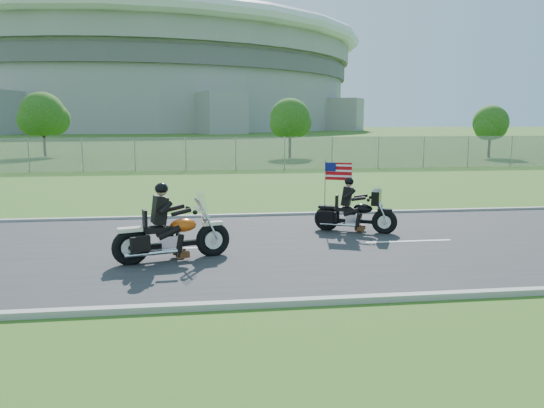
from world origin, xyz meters
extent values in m
plane|color=#2E5B1C|center=(0.00, 0.00, 0.00)|extent=(420.00, 420.00, 0.00)
cube|color=#28282B|center=(0.00, 0.00, 0.02)|extent=(120.00, 8.00, 0.04)
cube|color=#9E9B93|center=(0.00, 4.05, 0.05)|extent=(120.00, 0.18, 0.12)
cube|color=#9E9B93|center=(0.00, -4.05, 0.05)|extent=(120.00, 0.18, 0.12)
cube|color=gray|center=(-5.00, 20.00, 1.00)|extent=(60.00, 0.03, 2.00)
cylinder|color=#A3A099|center=(-20.00, 170.00, 10.00)|extent=(130.00, 130.00, 20.00)
cylinder|color=#605E5B|center=(-20.00, 170.00, 17.00)|extent=(132.00, 132.00, 4.00)
cylinder|color=#A3A099|center=(-20.00, 170.00, 23.00)|extent=(134.00, 134.00, 6.00)
torus|color=white|center=(-20.00, 170.00, 27.00)|extent=(140.40, 140.40, 4.40)
cylinder|color=#382316|center=(6.00, 30.00, 1.26)|extent=(0.22, 0.22, 2.52)
sphere|color=#1C4512|center=(6.00, 30.00, 3.15)|extent=(3.20, 3.20, 3.20)
sphere|color=#1C4512|center=(6.64, 30.48, 2.79)|extent=(2.40, 2.40, 2.40)
sphere|color=#1C4512|center=(5.44, 29.60, 2.70)|extent=(2.24, 2.24, 2.24)
cylinder|color=#382316|center=(-14.00, 34.00, 1.40)|extent=(0.22, 0.22, 2.80)
sphere|color=#1C4512|center=(-14.00, 34.00, 3.50)|extent=(3.60, 3.60, 3.60)
sphere|color=#1C4512|center=(-13.28, 34.54, 3.10)|extent=(2.70, 2.70, 2.70)
sphere|color=#1C4512|center=(-14.63, 33.55, 3.00)|extent=(2.52, 2.52, 2.52)
cylinder|color=#382316|center=(22.00, 28.00, 1.12)|extent=(0.22, 0.22, 2.24)
sphere|color=#1C4512|center=(22.00, 28.00, 2.80)|extent=(2.80, 2.80, 2.80)
sphere|color=#1C4512|center=(22.56, 28.42, 2.48)|extent=(2.10, 2.10, 2.10)
sphere|color=#1C4512|center=(21.51, 27.65, 2.40)|extent=(1.96, 1.96, 1.96)
torus|color=black|center=(-0.85, -0.75, 0.40)|extent=(0.80, 0.40, 0.78)
torus|color=black|center=(-2.57, -1.25, 0.40)|extent=(0.80, 0.40, 0.78)
ellipsoid|color=#E35410|center=(-1.49, -0.93, 0.78)|extent=(0.66, 0.49, 0.30)
cube|color=black|center=(-2.01, -1.09, 0.74)|extent=(0.65, 0.47, 0.13)
cube|color=black|center=(-1.96, -1.07, 1.15)|extent=(0.36, 0.48, 0.58)
sphere|color=black|center=(-1.91, -1.06, 1.60)|extent=(0.35, 0.35, 0.28)
cube|color=silver|center=(-1.09, -0.81, 1.28)|extent=(0.18, 0.48, 0.42)
torus|color=black|center=(3.71, 0.98, 0.35)|extent=(0.69, 0.43, 0.68)
torus|color=black|center=(2.29, 1.62, 0.35)|extent=(0.69, 0.43, 0.68)
ellipsoid|color=black|center=(3.18, 1.22, 0.68)|extent=(0.59, 0.48, 0.26)
cube|color=black|center=(2.75, 1.41, 0.64)|extent=(0.57, 0.46, 0.11)
cube|color=black|center=(2.79, 1.40, 1.00)|extent=(0.35, 0.42, 0.50)
sphere|color=black|center=(2.83, 1.38, 1.40)|extent=(0.33, 0.33, 0.25)
cube|color=black|center=(3.50, 1.08, 1.00)|extent=(0.48, 0.75, 0.37)
cube|color=#B70C11|center=(2.62, 1.67, 1.64)|extent=(0.68, 0.32, 0.48)
camera|label=1|loc=(-1.06, -12.29, 3.03)|focal=35.00mm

